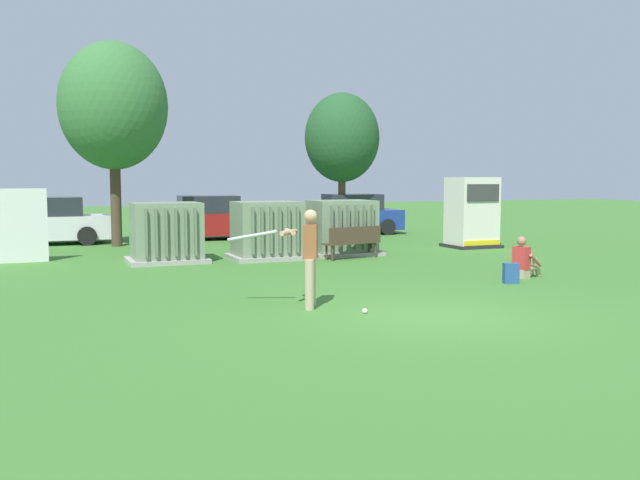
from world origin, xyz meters
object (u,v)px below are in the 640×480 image
at_px(transformer_mid_east, 342,228).
at_px(generator_enclosure, 472,213).
at_px(park_bench, 353,240).
at_px(sports_ball, 365,311).
at_px(transformer_west, 166,233).
at_px(batter, 307,253).
at_px(transformer_mid_west, 267,231).
at_px(backpack, 511,273).
at_px(parked_car_leftmost, 47,222).
at_px(seated_spectator, 524,261).
at_px(parked_car_right_of_center, 350,216).
at_px(parked_car_left_of_center, 206,219).

distance_m(transformer_mid_east, generator_enclosure, 4.90).
relative_size(park_bench, sports_ball, 20.49).
distance_m(transformer_west, batter, 7.68).
bearing_deg(transformer_mid_west, park_bench, -22.36).
relative_size(batter, backpack, 3.95).
relative_size(transformer_mid_west, generator_enclosure, 0.91).
xyz_separation_m(transformer_mid_east, parked_car_leftmost, (-8.11, 6.70, -0.04)).
bearing_deg(backpack, seated_spectator, 36.51).
relative_size(park_bench, parked_car_right_of_center, 0.44).
bearing_deg(batter, generator_enclosure, 42.23).
height_order(transformer_west, seated_spectator, transformer_west).
bearing_deg(backpack, sports_ball, -156.69).
relative_size(generator_enclosure, sports_ball, 25.56).
bearing_deg(park_bench, seated_spectator, -66.16).
relative_size(generator_enclosure, seated_spectator, 2.39).
bearing_deg(transformer_west, backpack, -46.11).
bearing_deg(transformer_mid_west, transformer_west, 174.90).
bearing_deg(park_bench, parked_car_left_of_center, 108.05).
bearing_deg(transformer_west, sports_ball, -77.28).
xyz_separation_m(transformer_west, parked_car_right_of_center, (8.44, 6.70, -0.04)).
relative_size(transformer_west, transformer_mid_west, 1.00).
xyz_separation_m(batter, backpack, (5.11, 1.00, -0.76)).
relative_size(parked_car_leftmost, parked_car_left_of_center, 0.99).
bearing_deg(sports_ball, transformer_mid_west, 84.02).
distance_m(transformer_west, parked_car_right_of_center, 10.77).
bearing_deg(batter, transformer_west, 99.10).
distance_m(transformer_mid_east, park_bench, 1.13).
bearing_deg(backpack, parked_car_right_of_center, 80.95).
bearing_deg(parked_car_right_of_center, transformer_mid_east, -115.98).
height_order(parked_car_leftmost, parked_car_right_of_center, same).
distance_m(batter, seated_spectator, 6.17).
xyz_separation_m(sports_ball, backpack, (4.41, 1.90, 0.17)).
height_order(generator_enclosure, parked_car_right_of_center, generator_enclosure).
bearing_deg(batter, parked_car_leftmost, 106.39).
bearing_deg(sports_ball, parked_car_left_of_center, 87.71).
height_order(generator_enclosure, sports_ball, generator_enclosure).
distance_m(transformer_west, transformer_mid_east, 5.14).
height_order(generator_enclosure, park_bench, generator_enclosure).
bearing_deg(parked_car_left_of_center, transformer_mid_west, -87.77).
bearing_deg(seated_spectator, transformer_mid_west, 127.31).
height_order(seated_spectator, parked_car_right_of_center, parked_car_right_of_center).
bearing_deg(sports_ball, seated_spectator, 25.60).
height_order(sports_ball, parked_car_leftmost, parked_car_leftmost).
relative_size(transformer_mid_west, backpack, 4.77).
bearing_deg(transformer_mid_west, batter, -102.02).
distance_m(transformer_west, backpack, 9.15).
distance_m(transformer_west, parked_car_left_of_center, 6.98).
relative_size(seated_spectator, parked_car_leftmost, 0.23).
distance_m(generator_enclosure, parked_car_right_of_center, 6.50).
xyz_separation_m(seated_spectator, parked_car_leftmost, (-10.11, 12.60, 0.38)).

